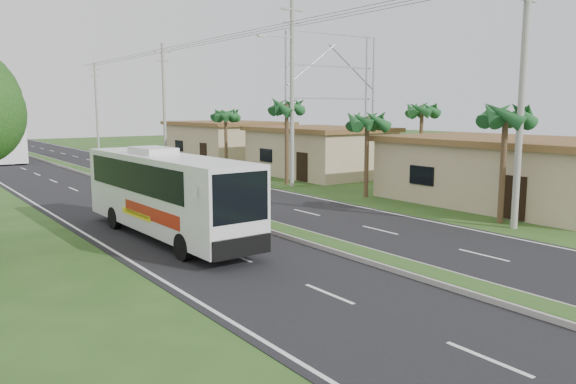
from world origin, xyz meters
TOP-DOWN VIEW (x-y plane):
  - ground at (0.00, 0.00)m, footprint 180.00×180.00m
  - road_asphalt at (0.00, 20.00)m, footprint 14.00×160.00m
  - median_strip at (0.00, 20.00)m, footprint 1.20×160.00m
  - lane_edge_left at (-6.70, 20.00)m, footprint 0.12×160.00m
  - lane_edge_right at (6.70, 20.00)m, footprint 0.12×160.00m
  - shop_near at (14.00, 6.00)m, footprint 8.60×12.60m
  - shop_mid at (14.00, 22.00)m, footprint 7.60×10.60m
  - shop_far at (14.00, 36.00)m, footprint 8.60×11.60m
  - palm_verge_a at (9.00, 3.00)m, footprint 2.40×2.40m
  - palm_verge_b at (9.40, 12.00)m, footprint 2.40×2.40m
  - palm_verge_c at (8.80, 19.00)m, footprint 2.40×2.40m
  - palm_verge_d at (9.30, 28.00)m, footprint 2.40×2.40m
  - palm_behind_shop at (17.50, 15.00)m, footprint 2.40×2.40m
  - utility_pole_a at (8.50, 2.00)m, footprint 1.60×0.28m
  - utility_pole_b at (8.47, 18.00)m, footprint 3.20×0.28m
  - utility_pole_c at (8.50, 38.00)m, footprint 1.60×0.28m
  - utility_pole_d at (8.50, 58.00)m, footprint 1.60×0.28m
  - billboard_lattice at (22.00, 30.00)m, footprint 10.18×1.18m
  - coach_bus_main at (-4.26, 9.04)m, footprint 2.52×10.95m
  - motorcyclist at (-1.96, 8.91)m, footprint 1.83×1.21m

SIDE VIEW (x-z plane):
  - ground at x=0.00m, z-range 0.00..0.00m
  - lane_edge_left at x=-6.70m, z-range 0.00..0.00m
  - lane_edge_right at x=6.70m, z-range 0.00..0.00m
  - road_asphalt at x=0.00m, z-range 0.00..0.02m
  - median_strip at x=0.00m, z-range 0.01..0.20m
  - motorcyclist at x=-1.96m, z-range -0.32..1.80m
  - shop_near at x=14.00m, z-range 0.02..3.54m
  - shop_mid at x=14.00m, z-range 0.02..3.69m
  - shop_far at x=14.00m, z-range 0.02..3.84m
  - coach_bus_main at x=-4.26m, z-range 0.18..3.70m
  - palm_verge_b at x=9.40m, z-range 1.83..6.88m
  - palm_verge_d at x=9.30m, z-range 1.92..7.17m
  - palm_verge_a at x=9.00m, z-range 2.02..7.47m
  - palm_behind_shop at x=17.50m, z-range 2.11..7.76m
  - palm_verge_c at x=8.80m, z-range 2.20..8.05m
  - utility_pole_d at x=8.50m, z-range 0.17..10.67m
  - utility_pole_a at x=8.50m, z-range 0.17..11.17m
  - utility_pole_c at x=8.50m, z-range 0.17..11.17m
  - utility_pole_b at x=8.47m, z-range 0.26..12.26m
  - billboard_lattice at x=22.00m, z-range 0.79..12.86m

